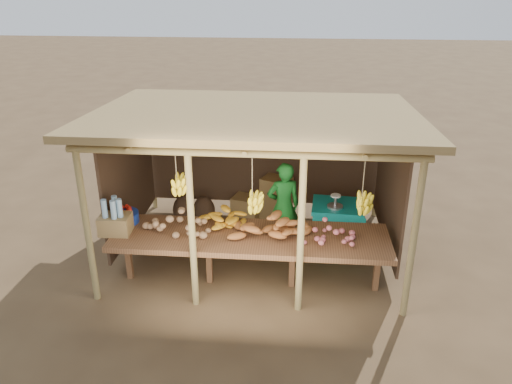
{
  "coord_description": "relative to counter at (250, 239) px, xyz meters",
  "views": [
    {
      "loc": [
        0.61,
        -7.09,
        4.16
      ],
      "look_at": [
        0.0,
        0.0,
        1.05
      ],
      "focal_mm": 35.0,
      "sensor_mm": 36.0,
      "label": 1
    }
  ],
  "objects": [
    {
      "name": "tarp_crate",
      "position": [
        1.3,
        1.23,
        -0.34
      ],
      "size": [
        0.87,
        0.77,
        0.98
      ],
      "color": "brown",
      "rests_on": "ground"
    },
    {
      "name": "banana_pile",
      "position": [
        -0.44,
        0.28,
        0.24
      ],
      "size": [
        0.68,
        0.44,
        0.35
      ],
      "primitive_type": null,
      "rotation": [
        0.0,
        0.0,
        -0.09
      ],
      "color": "yellow",
      "rests_on": "counter"
    },
    {
      "name": "ground",
      "position": [
        -0.0,
        0.95,
        -0.74
      ],
      "size": [
        60.0,
        60.0,
        0.0
      ],
      "primitive_type": "plane",
      "color": "brown",
      "rests_on": "ground"
    },
    {
      "name": "onion_heap",
      "position": [
        1.11,
        -0.13,
        0.24
      ],
      "size": [
        0.91,
        0.72,
        0.36
      ],
      "primitive_type": null,
      "rotation": [
        0.0,
        0.0,
        0.34
      ],
      "color": "#BF5C61",
      "rests_on": "counter"
    },
    {
      "name": "burlap_sacks",
      "position": [
        -1.23,
        1.97,
        -0.5
      ],
      "size": [
        0.78,
        0.41,
        0.55
      ],
      "color": "#452F20",
      "rests_on": "ground"
    },
    {
      "name": "carton_stack",
      "position": [
        0.09,
        2.15,
        -0.39
      ],
      "size": [
        1.15,
        0.55,
        0.79
      ],
      "color": "olive",
      "rests_on": "ground"
    },
    {
      "name": "vendor",
      "position": [
        0.43,
        1.11,
        0.01
      ],
      "size": [
        0.62,
        0.5,
        1.49
      ],
      "primitive_type": "imported",
      "rotation": [
        0.0,
        0.0,
        3.43
      ],
      "color": "#1B7927",
      "rests_on": "ground"
    },
    {
      "name": "stall_structure",
      "position": [
        0.05,
        0.87,
        1.17
      ],
      "size": [
        4.7,
        3.5,
        2.43
      ],
      "color": "#947F4C",
      "rests_on": "ground"
    },
    {
      "name": "potato_heap",
      "position": [
        -1.05,
        -0.0,
        0.24
      ],
      "size": [
        1.08,
        0.82,
        0.36
      ],
      "primitive_type": null,
      "rotation": [
        0.0,
        0.0,
        0.3
      ],
      "color": "#9F7752",
      "rests_on": "counter"
    },
    {
      "name": "sweet_potato_heap",
      "position": [
        0.32,
        -0.02,
        0.24
      ],
      "size": [
        1.28,
        1.02,
        0.36
      ],
      "primitive_type": null,
      "rotation": [
        0.0,
        0.0,
        0.36
      ],
      "color": "#A15B29",
      "rests_on": "counter"
    },
    {
      "name": "bottle_box",
      "position": [
        -1.9,
        -0.09,
        0.27
      ],
      "size": [
        0.44,
        0.36,
        0.54
      ],
      "color": "olive",
      "rests_on": "counter"
    },
    {
      "name": "counter",
      "position": [
        0.0,
        0.0,
        0.0
      ],
      "size": [
        3.9,
        1.05,
        0.8
      ],
      "color": "brown",
      "rests_on": "ground"
    },
    {
      "name": "tomato_basin",
      "position": [
        -1.9,
        0.25,
        0.16
      ],
      "size": [
        0.44,
        0.44,
        0.23
      ],
      "rotation": [
        0.0,
        0.0,
        0.05
      ],
      "color": "navy",
      "rests_on": "counter"
    }
  ]
}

